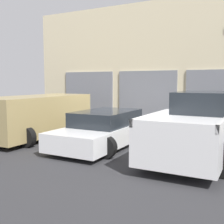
{
  "coord_description": "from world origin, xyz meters",
  "views": [
    {
      "loc": [
        4.6,
        -9.54,
        2.15
      ],
      "look_at": [
        0.0,
        -0.92,
        1.1
      ],
      "focal_mm": 45.0,
      "sensor_mm": 36.0,
      "label": 1
    }
  ],
  "objects": [
    {
      "name": "sedan_side",
      "position": [
        -2.98,
        -1.42,
        0.88
      ],
      "size": [
        2.32,
        4.61,
        1.62
      ],
      "color": "#9E8956",
      "rests_on": "ground"
    },
    {
      "name": "parking_stripe_centre",
      "position": [
        1.49,
        -1.42,
        0.0
      ],
      "size": [
        0.12,
        2.2,
        0.01
      ],
      "primitive_type": "cube",
      "color": "gold",
      "rests_on": "ground"
    },
    {
      "name": "pickup_truck",
      "position": [
        2.98,
        -1.13,
        0.86
      ],
      "size": [
        2.52,
        5.02,
        1.83
      ],
      "color": "white",
      "rests_on": "ground"
    },
    {
      "name": "parking_stripe_far_left",
      "position": [
        -4.47,
        -1.42,
        0.0
      ],
      "size": [
        0.12,
        2.2,
        0.01
      ],
      "primitive_type": "cube",
      "color": "gold",
      "rests_on": "ground"
    },
    {
      "name": "shophouse_building",
      "position": [
        -0.01,
        3.29,
        2.87
      ],
      "size": [
        13.05,
        0.68,
        5.85
      ],
      "color": "beige",
      "rests_on": "ground"
    },
    {
      "name": "ground_plane",
      "position": [
        0.0,
        0.0,
        0.0
      ],
      "size": [
        28.0,
        28.0,
        0.0
      ],
      "primitive_type": "plane",
      "color": "#2D2D30"
    },
    {
      "name": "sedan_white",
      "position": [
        0.0,
        -1.39,
        0.56
      ],
      "size": [
        2.24,
        4.43,
        1.18
      ],
      "color": "white",
      "rests_on": "ground"
    },
    {
      "name": "parking_stripe_left",
      "position": [
        -1.49,
        -1.42,
        0.0
      ],
      "size": [
        0.12,
        2.2,
        0.01
      ],
      "primitive_type": "cube",
      "color": "gold",
      "rests_on": "ground"
    }
  ]
}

